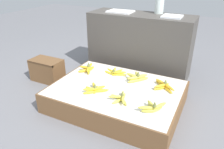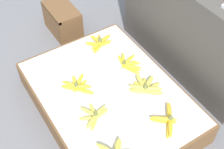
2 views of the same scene
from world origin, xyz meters
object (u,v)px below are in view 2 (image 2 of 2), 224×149
object	(u,v)px
banana_bunch_front_midleft	(77,85)
banana_bunch_middle_right	(168,119)
banana_bunch_middle_left	(99,42)
banana_bunch_middle_midright	(146,87)
wooden_crate	(63,20)
banana_bunch_middle_midleft	(128,64)
banana_bunch_front_midright	(94,115)

from	to	relation	value
banana_bunch_front_midleft	banana_bunch_middle_right	bearing A→B (deg)	31.95
banana_bunch_middle_left	banana_bunch_middle_midright	size ratio (longest dim) A/B	0.95
wooden_crate	banana_bunch_middle_right	size ratio (longest dim) A/B	1.59
wooden_crate	banana_bunch_middle_midleft	xyz separation A→B (m)	(0.83, 0.13, 0.09)
banana_bunch_front_midright	banana_bunch_middle_midleft	world-z (taller)	banana_bunch_front_midright
banana_bunch_middle_midright	banana_bunch_front_midleft	bearing A→B (deg)	-124.41
wooden_crate	banana_bunch_middle_midleft	bearing A→B (deg)	8.77
banana_bunch_front_midleft	banana_bunch_middle_left	xyz separation A→B (m)	(-0.29, 0.34, 0.00)
banana_bunch_front_midleft	banana_bunch_middle_midleft	size ratio (longest dim) A/B	0.91
banana_bunch_front_midleft	banana_bunch_front_midright	bearing A→B (deg)	-6.03
wooden_crate	banana_bunch_middle_midright	xyz separation A→B (m)	(1.08, 0.10, 0.10)
banana_bunch_middle_midright	banana_bunch_middle_right	distance (m)	0.29
banana_bunch_front_midright	banana_bunch_middle_left	bearing A→B (deg)	146.52
banana_bunch_front_midleft	banana_bunch_middle_left	size ratio (longest dim) A/B	1.07
banana_bunch_middle_left	banana_bunch_middle_right	bearing A→B (deg)	-0.41
banana_bunch_front_midleft	banana_bunch_middle_midleft	bearing A→B (deg)	88.34
banana_bunch_middle_left	banana_bunch_middle_midleft	bearing A→B (deg)	11.89
banana_bunch_middle_right	banana_bunch_middle_midright	bearing A→B (deg)	171.79
banana_bunch_front_midright	banana_bunch_middle_midleft	xyz separation A→B (m)	(-0.26, 0.44, -0.00)
banana_bunch_front_midright	banana_bunch_middle_right	world-z (taller)	banana_bunch_middle_right
banana_bunch_front_midright	banana_bunch_middle_left	world-z (taller)	banana_bunch_middle_left
banana_bunch_middle_midright	banana_bunch_middle_right	world-z (taller)	banana_bunch_middle_midright
banana_bunch_middle_midleft	wooden_crate	bearing A→B (deg)	-171.23
banana_bunch_middle_midright	banana_bunch_middle_right	size ratio (longest dim) A/B	0.98
banana_bunch_front_midleft	banana_bunch_middle_midright	size ratio (longest dim) A/B	1.02
banana_bunch_middle_left	banana_bunch_middle_midleft	xyz separation A→B (m)	(0.30, 0.06, -0.01)
banana_bunch_middle_midright	banana_bunch_middle_midleft	bearing A→B (deg)	173.26
wooden_crate	banana_bunch_middle_right	xyz separation A→B (m)	(1.36, 0.06, 0.10)
wooden_crate	banana_bunch_front_midright	bearing A→B (deg)	-15.79
wooden_crate	banana_bunch_middle_midright	world-z (taller)	banana_bunch_middle_midright
wooden_crate	banana_bunch_front_midright	xyz separation A→B (m)	(1.09, -0.31, 0.10)
banana_bunch_middle_midright	wooden_crate	bearing A→B (deg)	-174.76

